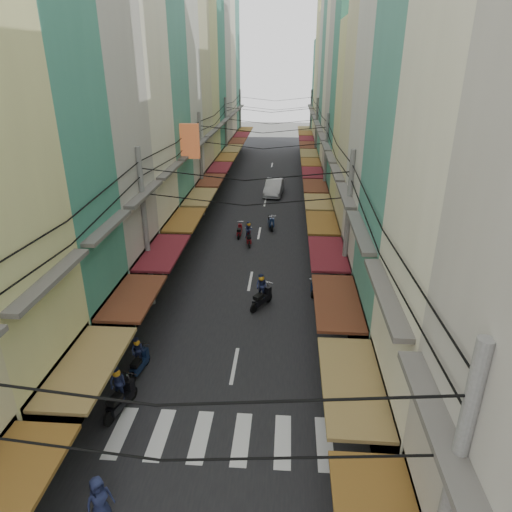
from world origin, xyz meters
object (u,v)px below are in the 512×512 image
at_px(bicycle, 412,363).
at_px(market_umbrella, 401,311).
at_px(white_car, 274,195).
at_px(traffic_sign, 359,301).

xyz_separation_m(bicycle, market_umbrella, (-0.61, 0.52, 2.23)).
bearing_deg(white_car, market_umbrella, -71.36).
distance_m(market_umbrella, traffic_sign, 2.02).
relative_size(market_umbrella, traffic_sign, 0.95).
relative_size(white_car, bicycle, 2.85).
distance_m(white_car, market_umbrella, 26.24).
xyz_separation_m(market_umbrella, traffic_sign, (-1.53, 1.28, -0.32)).
height_order(bicycle, market_umbrella, market_umbrella).
height_order(white_car, market_umbrella, market_umbrella).
bearing_deg(bicycle, market_umbrella, 40.22).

